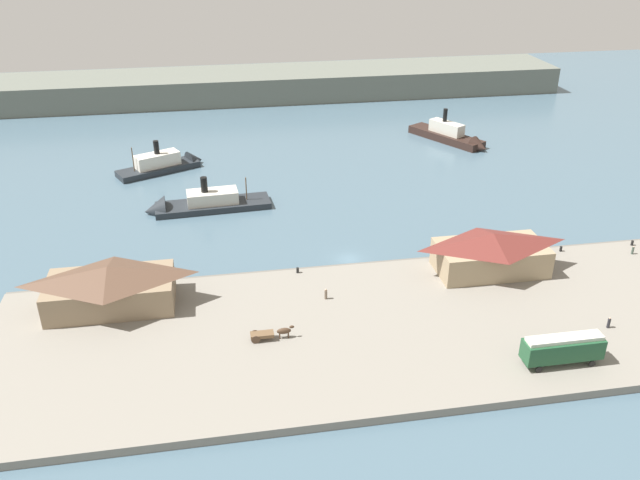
{
  "coord_description": "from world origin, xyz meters",
  "views": [
    {
      "loc": [
        -21.54,
        -95.87,
        54.22
      ],
      "look_at": [
        -4.38,
        4.17,
        2.0
      ],
      "focal_mm": 36.48,
      "sensor_mm": 36.0,
      "label": 1
    }
  ],
  "objects_px": {
    "ferry_shed_customs_shed": "(110,286)",
    "ferry_outer_harbor": "(195,205)",
    "pedestrian_by_tram": "(326,294)",
    "ferry_departing_north": "(167,164)",
    "street_tram": "(563,348)",
    "pedestrian_walking_east": "(633,250)",
    "ferry_mid_harbor": "(453,137)",
    "horse_cart": "(270,333)",
    "mooring_post_center_west": "(632,243)",
    "ferry_shed_east_terminal": "(491,252)",
    "mooring_post_center_east": "(298,270)",
    "mooring_post_west": "(561,249)",
    "pedestrian_at_waters_edge": "(609,323)"
  },
  "relations": [
    {
      "from": "pedestrian_walking_east",
      "to": "ferry_departing_north",
      "type": "xyz_separation_m",
      "value": [
        -80.16,
        57.54,
        -0.42
      ]
    },
    {
      "from": "mooring_post_west",
      "to": "pedestrian_at_waters_edge",
      "type": "bearing_deg",
      "value": -101.84
    },
    {
      "from": "horse_cart",
      "to": "pedestrian_at_waters_edge",
      "type": "bearing_deg",
      "value": -6.45
    },
    {
      "from": "mooring_post_center_east",
      "to": "pedestrian_walking_east",
      "type": "bearing_deg",
      "value": -3.34
    },
    {
      "from": "ferry_shed_east_terminal",
      "to": "mooring_post_center_west",
      "type": "relative_size",
      "value": 19.82
    },
    {
      "from": "ferry_outer_harbor",
      "to": "ferry_shed_east_terminal",
      "type": "bearing_deg",
      "value": -36.33
    },
    {
      "from": "pedestrian_walking_east",
      "to": "ferry_shed_customs_shed",
      "type": "bearing_deg",
      "value": -178.85
    },
    {
      "from": "street_tram",
      "to": "mooring_post_west",
      "type": "height_order",
      "value": "street_tram"
    },
    {
      "from": "mooring_post_center_west",
      "to": "ferry_mid_harbor",
      "type": "distance_m",
      "value": 62.82
    },
    {
      "from": "street_tram",
      "to": "pedestrian_by_tram",
      "type": "relative_size",
      "value": 6.04
    },
    {
      "from": "street_tram",
      "to": "mooring_post_west",
      "type": "xyz_separation_m",
      "value": [
        15.35,
        28.69,
        -1.98
      ]
    },
    {
      "from": "ferry_departing_north",
      "to": "ferry_mid_harbor",
      "type": "relative_size",
      "value": 0.9
    },
    {
      "from": "mooring_post_center_west",
      "to": "pedestrian_walking_east",
      "type": "bearing_deg",
      "value": -122.26
    },
    {
      "from": "ferry_outer_harbor",
      "to": "mooring_post_center_west",
      "type": "bearing_deg",
      "value": -22.1
    },
    {
      "from": "mooring_post_center_west",
      "to": "street_tram",
      "type": "bearing_deg",
      "value": -135.17
    },
    {
      "from": "ferry_shed_east_terminal",
      "to": "ferry_departing_north",
      "type": "height_order",
      "value": "ferry_shed_east_terminal"
    },
    {
      "from": "ferry_shed_customs_shed",
      "to": "ferry_departing_north",
      "type": "distance_m",
      "value": 59.62
    },
    {
      "from": "mooring_post_center_east",
      "to": "ferry_mid_harbor",
      "type": "height_order",
      "value": "ferry_mid_harbor"
    },
    {
      "from": "ferry_mid_harbor",
      "to": "pedestrian_walking_east",
      "type": "bearing_deg",
      "value": -82.58
    },
    {
      "from": "pedestrian_walking_east",
      "to": "ferry_outer_harbor",
      "type": "relative_size",
      "value": 0.06
    },
    {
      "from": "ferry_outer_harbor",
      "to": "ferry_shed_customs_shed",
      "type": "bearing_deg",
      "value": -108.81
    },
    {
      "from": "horse_cart",
      "to": "pedestrian_by_tram",
      "type": "height_order",
      "value": "horse_cart"
    },
    {
      "from": "pedestrian_at_waters_edge",
      "to": "ferry_mid_harbor",
      "type": "bearing_deg",
      "value": 84.69
    },
    {
      "from": "street_tram",
      "to": "ferry_departing_north",
      "type": "bearing_deg",
      "value": 122.59
    },
    {
      "from": "street_tram",
      "to": "pedestrian_walking_east",
      "type": "distance_m",
      "value": 37.27
    },
    {
      "from": "pedestrian_at_waters_edge",
      "to": "mooring_post_center_west",
      "type": "bearing_deg",
      "value": 50.9
    },
    {
      "from": "ferry_shed_east_terminal",
      "to": "ferry_mid_harbor",
      "type": "height_order",
      "value": "ferry_mid_harbor"
    },
    {
      "from": "street_tram",
      "to": "ferry_mid_harbor",
      "type": "height_order",
      "value": "ferry_mid_harbor"
    },
    {
      "from": "ferry_shed_east_terminal",
      "to": "ferry_departing_north",
      "type": "xyz_separation_m",
      "value": [
        -53.71,
        58.74,
        -3.13
      ]
    },
    {
      "from": "ferry_shed_east_terminal",
      "to": "ferry_outer_harbor",
      "type": "bearing_deg",
      "value": 143.67
    },
    {
      "from": "ferry_outer_harbor",
      "to": "ferry_departing_north",
      "type": "bearing_deg",
      "value": 104.79
    },
    {
      "from": "pedestrian_by_tram",
      "to": "ferry_departing_north",
      "type": "bearing_deg",
      "value": 112.42
    },
    {
      "from": "ferry_outer_harbor",
      "to": "ferry_mid_harbor",
      "type": "relative_size",
      "value": 1.1
    },
    {
      "from": "ferry_shed_customs_shed",
      "to": "ferry_shed_east_terminal",
      "type": "xyz_separation_m",
      "value": [
        59.46,
        0.52,
        0.03
      ]
    },
    {
      "from": "mooring_post_center_west",
      "to": "pedestrian_by_tram",
      "type": "bearing_deg",
      "value": -171.78
    },
    {
      "from": "street_tram",
      "to": "horse_cart",
      "type": "distance_m",
      "value": 38.59
    },
    {
      "from": "ferry_shed_customs_shed",
      "to": "ferry_mid_harbor",
      "type": "relative_size",
      "value": 0.82
    },
    {
      "from": "ferry_shed_customs_shed",
      "to": "mooring_post_center_west",
      "type": "relative_size",
      "value": 20.66
    },
    {
      "from": "pedestrian_by_tram",
      "to": "mooring_post_center_east",
      "type": "relative_size",
      "value": 1.94
    },
    {
      "from": "ferry_mid_harbor",
      "to": "ferry_outer_harbor",
      "type": "bearing_deg",
      "value": -154.47
    },
    {
      "from": "ferry_shed_east_terminal",
      "to": "pedestrian_by_tram",
      "type": "distance_m",
      "value": 28.24
    },
    {
      "from": "mooring_post_center_east",
      "to": "mooring_post_center_west",
      "type": "distance_m",
      "value": 59.26
    },
    {
      "from": "ferry_shed_customs_shed",
      "to": "ferry_shed_east_terminal",
      "type": "distance_m",
      "value": 59.46
    },
    {
      "from": "pedestrian_walking_east",
      "to": "ferry_departing_north",
      "type": "distance_m",
      "value": 98.67
    },
    {
      "from": "pedestrian_at_waters_edge",
      "to": "street_tram",
      "type": "bearing_deg",
      "value": -149.41
    },
    {
      "from": "horse_cart",
      "to": "ferry_outer_harbor",
      "type": "bearing_deg",
      "value": 102.03
    },
    {
      "from": "pedestrian_by_tram",
      "to": "ferry_shed_east_terminal",
      "type": "bearing_deg",
      "value": 8.15
    },
    {
      "from": "ferry_shed_customs_shed",
      "to": "ferry_outer_harbor",
      "type": "height_order",
      "value": "ferry_shed_customs_shed"
    },
    {
      "from": "horse_cart",
      "to": "pedestrian_by_tram",
      "type": "relative_size",
      "value": 3.47
    },
    {
      "from": "ferry_shed_customs_shed",
      "to": "mooring_post_west",
      "type": "height_order",
      "value": "ferry_shed_customs_shed"
    }
  ]
}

